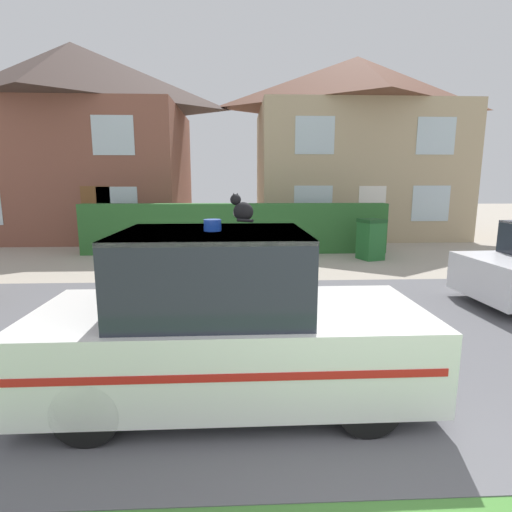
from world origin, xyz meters
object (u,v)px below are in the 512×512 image
Objects in this scene: house_right at (354,147)px; wheelie_bin at (371,239)px; house_left at (78,141)px; cat at (242,210)px; police_car at (226,324)px.

wheelie_bin is (-1.05, -5.80, -3.10)m from house_right.
house_right is 7.03× the size of wheelie_bin.
house_left is 1.06× the size of house_right.
house_right is (4.89, 13.45, 1.72)m from cat.
house_left is at bearing -28.70° from cat.
cat is 0.23× the size of wheelie_bin.
house_right is 6.67m from wheelie_bin.
house_right is at bearing 68.82° from police_car.
house_right is (11.40, 0.12, -0.18)m from house_left.
cat is at bearing -109.97° from house_right.
house_right is at bearing 0.59° from house_left.
wheelie_bin is at bearing -28.79° from house_left.
cat is 14.96m from house_left.
house_left is 11.40m from house_right.
cat reaches higher than wheelie_bin.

